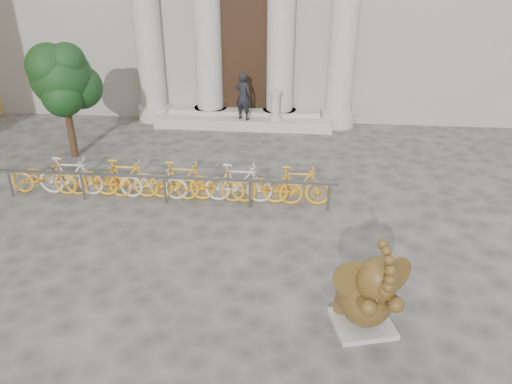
# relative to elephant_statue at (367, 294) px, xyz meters

# --- Properties ---
(ground) EXTENTS (80.00, 80.00, 0.00)m
(ground) POSITION_rel_elephant_statue_xyz_m (-3.13, 0.30, -0.70)
(ground) COLOR #474442
(ground) RESTS_ON ground
(entrance_steps) EXTENTS (6.00, 1.20, 0.36)m
(entrance_steps) POSITION_rel_elephant_statue_xyz_m (-3.13, 9.70, -0.52)
(entrance_steps) COLOR #A8A59E
(entrance_steps) RESTS_ON ground
(elephant_statue) EXTENTS (1.25, 1.51, 1.91)m
(elephant_statue) POSITION_rel_elephant_statue_xyz_m (0.00, 0.00, 0.00)
(elephant_statue) COLOR #A8A59E
(elephant_statue) RESTS_ON ground
(bike_rack) EXTENTS (8.24, 0.53, 1.00)m
(bike_rack) POSITION_rel_elephant_statue_xyz_m (-4.39, 4.21, -0.20)
(bike_rack) COLOR slate
(bike_rack) RESTS_ON ground
(tree) EXTENTS (1.92, 1.75, 3.33)m
(tree) POSITION_rel_elephant_statue_xyz_m (-7.77, 6.56, 1.63)
(tree) COLOR #332114
(tree) RESTS_ON ground
(pedestrian) EXTENTS (0.68, 0.57, 1.57)m
(pedestrian) POSITION_rel_elephant_statue_xyz_m (-3.09, 9.35, 0.45)
(pedestrian) COLOR black
(pedestrian) RESTS_ON entrance_steps
(balustrade_post) EXTENTS (0.40, 0.40, 0.98)m
(balustrade_post) POSITION_rel_elephant_statue_xyz_m (-2.03, 9.40, 0.12)
(balustrade_post) COLOR #A8A59E
(balustrade_post) RESTS_ON entrance_steps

